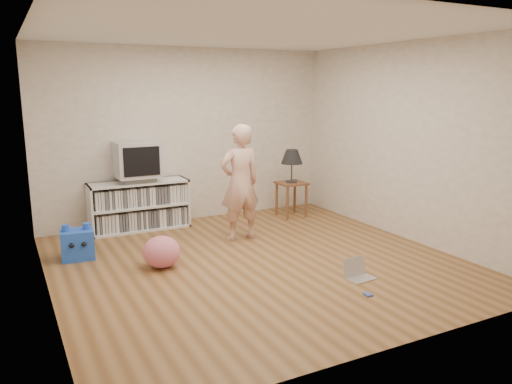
{
  "coord_description": "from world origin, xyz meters",
  "views": [
    {
      "loc": [
        -2.56,
        -4.95,
        2.01
      ],
      "look_at": [
        0.21,
        0.4,
        0.75
      ],
      "focal_mm": 35.0,
      "sensor_mm": 36.0,
      "label": 1
    }
  ],
  "objects": [
    {
      "name": "ground",
      "position": [
        0.0,
        0.0,
        0.0
      ],
      "size": [
        4.5,
        4.5,
        0.0
      ],
      "primitive_type": "plane",
      "color": "brown",
      "rests_on": "ground"
    },
    {
      "name": "walls",
      "position": [
        0.0,
        0.0,
        1.3
      ],
      "size": [
        4.52,
        4.52,
        2.6
      ],
      "color": "beige",
      "rests_on": "ground"
    },
    {
      "name": "ceiling",
      "position": [
        0.0,
        0.0,
        2.6
      ],
      "size": [
        4.5,
        4.5,
        0.01
      ],
      "primitive_type": "cube",
      "color": "white",
      "rests_on": "walls"
    },
    {
      "name": "media_unit",
      "position": [
        -0.85,
        2.04,
        0.35
      ],
      "size": [
        1.4,
        0.45,
        0.7
      ],
      "color": "white",
      "rests_on": "ground"
    },
    {
      "name": "dvd_deck",
      "position": [
        -0.85,
        2.02,
        0.73
      ],
      "size": [
        0.45,
        0.35,
        0.07
      ],
      "primitive_type": "cube",
      "color": "gray",
      "rests_on": "media_unit"
    },
    {
      "name": "crt_tv",
      "position": [
        -0.85,
        2.02,
        1.02
      ],
      "size": [
        0.6,
        0.53,
        0.5
      ],
      "color": "#B6B6BB",
      "rests_on": "dvd_deck"
    },
    {
      "name": "side_table",
      "position": [
        1.48,
        1.65,
        0.42
      ],
      "size": [
        0.42,
        0.42,
        0.55
      ],
      "color": "brown",
      "rests_on": "ground"
    },
    {
      "name": "table_lamp",
      "position": [
        1.48,
        1.65,
        0.94
      ],
      "size": [
        0.34,
        0.34,
        0.52
      ],
      "color": "#333333",
      "rests_on": "side_table"
    },
    {
      "name": "person",
      "position": [
        0.23,
        0.91,
        0.77
      ],
      "size": [
        0.57,
        0.38,
        1.55
      ],
      "primitive_type": "imported",
      "rotation": [
        0.0,
        0.0,
        3.16
      ],
      "color": "beige",
      "rests_on": "ground"
    },
    {
      "name": "laptop",
      "position": [
        0.75,
        -0.94,
        0.06
      ],
      "size": [
        0.32,
        0.27,
        0.21
      ],
      "rotation": [
        0.0,
        0.0,
        0.1
      ],
      "color": "silver",
      "rests_on": "ground"
    },
    {
      "name": "playing_cards",
      "position": [
        0.54,
        -1.36,
        0.01
      ],
      "size": [
        0.07,
        0.1,
        0.02
      ],
      "primitive_type": "cube",
      "rotation": [
        0.0,
        0.0,
        -0.1
      ],
      "color": "#415BAF",
      "rests_on": "ground"
    },
    {
      "name": "plush_blue",
      "position": [
        -1.84,
        1.08,
        0.18
      ],
      "size": [
        0.4,
        0.36,
        0.43
      ],
      "rotation": [
        0.0,
        0.0,
        -0.11
      ],
      "color": "blue",
      "rests_on": "ground"
    },
    {
      "name": "plush_pink",
      "position": [
        -1.03,
        0.34,
        0.18
      ],
      "size": [
        0.48,
        0.48,
        0.36
      ],
      "primitive_type": "ellipsoid",
      "rotation": [
        0.0,
        0.0,
        -0.15
      ],
      "color": "#D96A85",
      "rests_on": "ground"
    }
  ]
}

